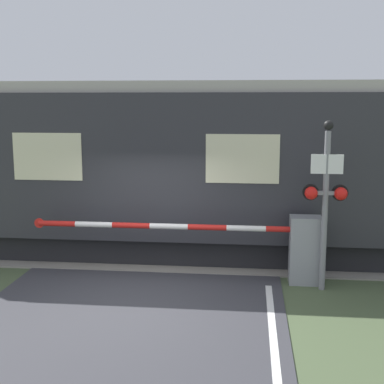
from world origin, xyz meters
The scene contains 5 objects.
ground_plane centered at (0.00, 0.00, 0.00)m, with size 80.00×80.00×0.00m, color #475638.
track_bed centered at (0.00, 3.18, 0.02)m, with size 36.00×3.20×0.13m.
train centered at (1.82, 3.18, 2.02)m, with size 14.79×2.74×3.94m.
crossing_barrier centered at (2.65, 1.31, 0.73)m, with size 5.76×0.44×1.33m.
signal_post centered at (3.37, 0.96, 1.82)m, with size 0.84×0.26×3.19m.
Camera 1 is at (1.97, -8.93, 3.53)m, focal length 50.00 mm.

